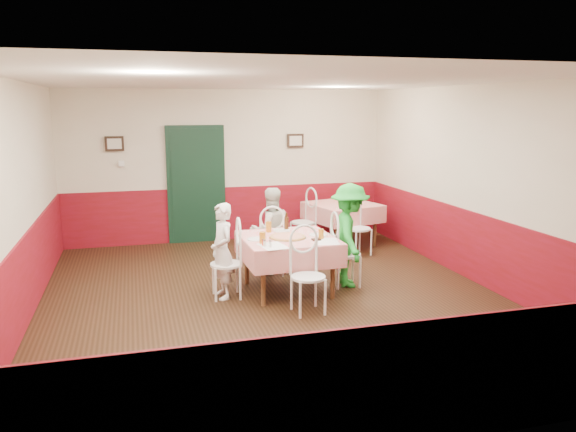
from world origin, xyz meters
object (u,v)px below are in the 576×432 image
object	(u,v)px
wallet	(316,239)
pizza	(288,237)
chair_far	(272,245)
beer_bottle	(286,222)
chair_left	(226,264)
diner_far	(271,231)
chair_near	(308,277)
chair_second_b	(358,229)
glass_b	(321,234)
diner_right	(350,235)
main_table	(288,265)
diner_left	(222,251)
glass_a	(262,238)
chair_second_a	(303,222)
glass_c	(269,227)
chair_right	(346,255)
second_table	(342,224)

from	to	relation	value
wallet	pizza	bearing A→B (deg)	143.58
chair_far	beer_bottle	distance (m)	0.61
chair_left	chair_far	xyz separation A→B (m)	(0.83, 0.87, 0.00)
wallet	diner_far	distance (m)	1.23
chair_near	chair_second_b	world-z (taller)	same
chair_near	glass_b	bearing A→B (deg)	56.32
chair_left	diner_right	distance (m)	1.77
main_table	chair_far	distance (m)	0.85
chair_near	diner_left	size ratio (longest dim) A/B	0.71
chair_far	glass_a	size ratio (longest dim) A/B	5.98
chair_near	chair_second_a	bearing A→B (deg)	71.02
glass_a	beer_bottle	world-z (taller)	beer_bottle
pizza	glass_a	bearing A→B (deg)	-151.57
chair_second_b	glass_c	bearing A→B (deg)	-162.02
chair_right	diner_right	size ratio (longest dim) A/B	0.62
chair_right	chair_second_b	xyz separation A→B (m)	(0.82, 1.52, 0.00)
chair_right	chair_second_a	distance (m)	2.27
glass_c	diner_right	xyz separation A→B (m)	(1.08, -0.35, -0.11)
chair_second_a	glass_a	world-z (taller)	glass_a
chair_right	diner_left	size ratio (longest dim) A/B	0.71
chair_right	beer_bottle	size ratio (longest dim) A/B	3.98
chair_right	chair_near	world-z (taller)	same
glass_b	glass_c	size ratio (longest dim) A/B	0.89
main_table	chair_second_b	xyz separation A→B (m)	(1.67, 1.54, 0.08)
chair_second_a	diner_right	xyz separation A→B (m)	(-0.02, -2.27, 0.28)
main_table	chair_second_a	bearing A→B (deg)	68.19
main_table	glass_c	bearing A→B (deg)	115.85
chair_second_a	diner_left	world-z (taller)	diner_left
glass_b	diner_left	world-z (taller)	diner_left
main_table	chair_far	world-z (taller)	chair_far
chair_right	glass_b	bearing A→B (deg)	120.61
chair_far	chair_near	bearing A→B (deg)	101.48
chair_second_b	diner_left	world-z (taller)	diner_left
chair_left	diner_left	bearing A→B (deg)	-85.70
chair_right	glass_b	size ratio (longest dim) A/B	6.84
diner_right	chair_second_b	bearing A→B (deg)	-14.32
diner_far	second_table	bearing A→B (deg)	-146.38
chair_second_a	glass_b	world-z (taller)	chair_second_a
main_table	wallet	world-z (taller)	wallet
chair_left	chair_near	size ratio (longest dim) A/B	1.00
main_table	diner_left	bearing A→B (deg)	-178.64
chair_right	pizza	distance (m)	0.93
second_table	diner_left	world-z (taller)	diner_left
chair_second_a	glass_c	xyz separation A→B (m)	(-1.10, -1.92, 0.38)
second_table	glass_a	bearing A→B (deg)	-129.16
chair_near	chair_right	bearing A→B (deg)	43.31
glass_a	glass_b	world-z (taller)	glass_a
glass_b	diner_far	distance (m)	1.20
glass_c	glass_b	bearing A→B (deg)	-45.07
chair_left	wallet	distance (m)	1.23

